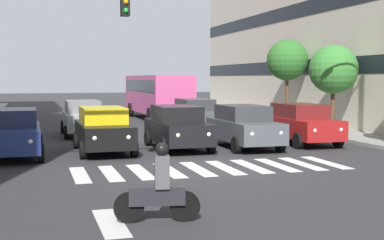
{
  "coord_description": "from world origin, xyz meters",
  "views": [
    {
      "loc": [
        5.34,
        15.87,
        2.82
      ],
      "look_at": [
        -0.72,
        -4.55,
        1.16
      ],
      "focal_mm": 50.51,
      "sensor_mm": 36.0,
      "label": 1
    }
  ],
  "objects": [
    {
      "name": "ground_plane",
      "position": [
        0.0,
        0.0,
        0.0
      ],
      "size": [
        180.0,
        180.0,
        0.0
      ],
      "primitive_type": "plane",
      "color": "#2D2D30"
    },
    {
      "name": "crosswalk_markings",
      "position": [
        -0.0,
        0.0,
        0.0
      ],
      "size": [
        8.55,
        2.8,
        0.01
      ],
      "color": "silver",
      "rests_on": "ground_plane"
    },
    {
      "name": "lane_arrow_1",
      "position": [
        3.92,
        5.5,
        0.0
      ],
      "size": [
        0.5,
        2.2,
        0.01
      ],
      "primitive_type": "cube",
      "color": "silver",
      "rests_on": "ground_plane"
    },
    {
      "name": "car_0",
      "position": [
        -5.7,
        -4.9,
        0.89
      ],
      "size": [
        2.02,
        4.44,
        1.72
      ],
      "color": "maroon",
      "rests_on": "ground_plane"
    },
    {
      "name": "car_1",
      "position": [
        -2.86,
        -4.37,
        0.89
      ],
      "size": [
        2.02,
        4.44,
        1.72
      ],
      "color": "#474C51",
      "rests_on": "ground_plane"
    },
    {
      "name": "car_2",
      "position": [
        -0.17,
        -4.73,
        0.89
      ],
      "size": [
        2.02,
        4.44,
        1.72
      ],
      "color": "black",
      "rests_on": "ground_plane"
    },
    {
      "name": "car_3",
      "position": [
        2.77,
        -4.6,
        0.89
      ],
      "size": [
        2.02,
        4.44,
        1.72
      ],
      "color": "black",
      "rests_on": "ground_plane"
    },
    {
      "name": "car_4",
      "position": [
        6.0,
        -4.23,
        0.89
      ],
      "size": [
        2.02,
        4.44,
        1.72
      ],
      "color": "navy",
      "rests_on": "ground_plane"
    },
    {
      "name": "car_row2_0",
      "position": [
        2.95,
        -11.04,
        0.89
      ],
      "size": [
        2.02,
        4.44,
        1.72
      ],
      "color": "#B2B7BC",
      "rests_on": "ground_plane"
    },
    {
      "name": "car_row2_1",
      "position": [
        -2.96,
        -11.42,
        0.89
      ],
      "size": [
        2.02,
        4.44,
        1.72
      ],
      "color": "#474C51",
      "rests_on": "ground_plane"
    },
    {
      "name": "bus_behind_traffic",
      "position": [
        -2.86,
        -20.24,
        1.86
      ],
      "size": [
        2.78,
        10.5,
        3.0
      ],
      "color": "#DB5193",
      "rests_on": "ground_plane"
    },
    {
      "name": "motorcycle_with_rider",
      "position": [
        3.0,
        5.71,
        0.65
      ],
      "size": [
        1.69,
        0.44,
        1.57
      ],
      "color": "black",
      "rests_on": "ground_plane"
    },
    {
      "name": "traffic_light_gantry",
      "position": [
        6.02,
        0.53,
        3.74
      ],
      "size": [
        4.9,
        0.36,
        5.5
      ],
      "color": "#AD991E",
      "rests_on": "ground_plane"
    },
    {
      "name": "street_tree_1",
      "position": [
        -9.1,
        -8.0,
        3.25
      ],
      "size": [
        2.44,
        2.44,
        4.33
      ],
      "color": "#513823",
      "rests_on": "sidewalk_left"
    },
    {
      "name": "street_tree_2",
      "position": [
        -9.25,
        -13.38,
        3.88
      ],
      "size": [
        2.44,
        2.44,
        4.97
      ],
      "color": "#513823",
      "rests_on": "sidewalk_left"
    }
  ]
}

